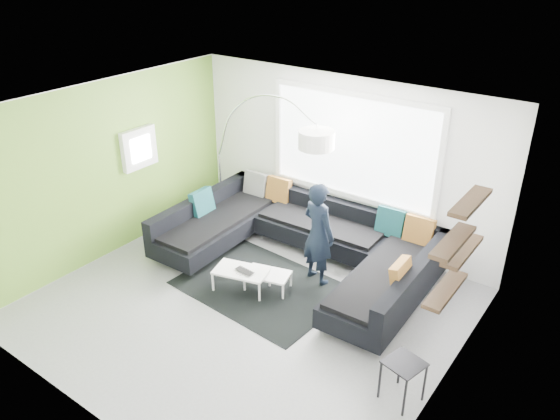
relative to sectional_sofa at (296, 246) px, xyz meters
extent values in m
plane|color=slate|center=(0.02, -1.23, -0.39)|extent=(5.50, 5.50, 0.00)
cube|color=white|center=(0.02, 1.27, 1.01)|extent=(5.50, 0.04, 2.80)
cube|color=white|center=(0.02, -3.73, 1.01)|extent=(5.50, 0.04, 2.80)
cube|color=white|center=(-2.73, -1.23, 1.01)|extent=(0.04, 5.00, 2.80)
cube|color=white|center=(2.77, -1.23, 1.01)|extent=(0.04, 5.00, 2.80)
cube|color=white|center=(0.02, -1.23, 2.41)|extent=(5.50, 5.00, 0.04)
cube|color=#6B9E33|center=(-2.72, -1.23, 1.01)|extent=(0.01, 5.00, 2.80)
cube|color=white|center=(0.22, 1.23, 1.31)|extent=(2.96, 0.06, 1.68)
cube|color=white|center=(-2.66, -0.63, 1.21)|extent=(0.12, 0.66, 0.66)
cube|color=black|center=(2.66, -0.83, 1.31)|extent=(0.20, 1.24, 0.95)
cube|color=black|center=(0.00, 0.00, -0.17)|extent=(4.12, 2.62, 0.43)
cube|color=black|center=(0.00, 0.00, 0.20)|extent=(4.12, 2.62, 0.32)
cube|color=brown|center=(0.00, 0.00, 0.27)|extent=(3.63, 0.32, 0.45)
cube|color=black|center=(-0.11, -0.73, -0.38)|extent=(2.44, 1.85, 0.01)
cube|color=white|center=(-0.16, -0.84, -0.22)|extent=(1.12, 0.83, 0.33)
cube|color=black|center=(2.50, -1.55, -0.12)|extent=(0.47, 0.47, 0.53)
imported|color=black|center=(0.45, -0.08, 0.41)|extent=(0.78, 0.68, 1.59)
imported|color=black|center=(-0.25, -1.00, -0.05)|extent=(0.33, 0.25, 0.02)
camera|label=1|loc=(4.08, -6.02, 4.27)|focal=35.00mm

